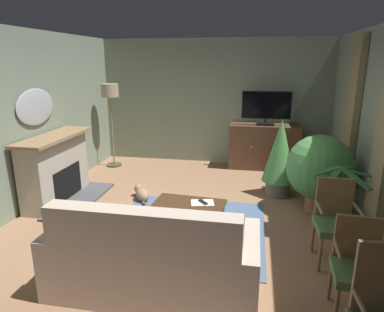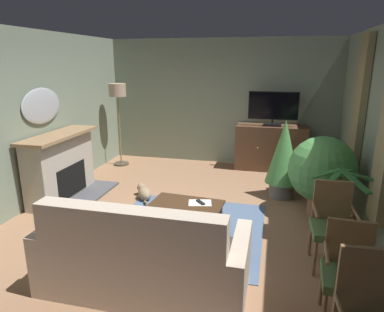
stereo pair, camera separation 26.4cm
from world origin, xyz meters
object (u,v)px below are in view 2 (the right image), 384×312
fireplace (62,168)px  tv_remote (201,202)px  floor_lamp (118,99)px  sofa_floral (142,261)px  tv_cabinet (271,149)px  coffee_table (187,207)px  cat (144,193)px  potted_plant_leafy_by_curtain (335,221)px  potted_plant_tall_palm_by_window (322,170)px  side_chair_nearest_door (333,223)px  television (273,108)px  folded_newspaper (200,203)px  wall_mirror_oval (42,106)px  side_chair_tucked_against_wall (349,270)px  potted_plant_on_hearth_side (284,156)px

fireplace → tv_remote: size_ratio=9.54×
floor_lamp → sofa_floral: bearing=-62.4°
tv_cabinet → coffee_table: size_ratio=1.50×
fireplace → cat: (1.34, 0.25, -0.41)m
potted_plant_leafy_by_curtain → potted_plant_tall_palm_by_window: potted_plant_tall_palm_by_window is taller
side_chair_nearest_door → potted_plant_tall_palm_by_window: size_ratio=0.79×
tv_cabinet → sofa_floral: (-1.15, -4.44, -0.12)m
tv_cabinet → coffee_table: (-1.02, -3.18, -0.07)m
television → folded_newspaper: (-0.85, -3.08, -0.89)m
wall_mirror_oval → tv_cabinet: 4.50m
tv_remote → side_chair_tucked_against_wall: bearing=10.2°
tv_remote → folded_newspaper: tv_remote is taller
television → folded_newspaper: bearing=-105.4°
coffee_table → sofa_floral: 1.27m
folded_newspaper → potted_plant_leafy_by_curtain: 1.77m
side_chair_nearest_door → cat: side_chair_nearest_door is taller
wall_mirror_oval → sofa_floral: wall_mirror_oval is taller
sofa_floral → potted_plant_leafy_by_curtain: (2.04, 1.60, -0.10)m
cat → television: bearing=46.5°
fireplace → sofa_floral: bearing=-42.2°
television → potted_plant_tall_palm_by_window: (0.77, -2.08, -0.63)m
side_chair_tucked_against_wall → floor_lamp: bearing=135.1°
tv_cabinet → potted_plant_on_hearth_side: size_ratio=1.10×
tv_remote → floor_lamp: bearing=-179.5°
potted_plant_leafy_by_curtain → television: bearing=107.6°
fireplace → tv_remote: 2.62m
wall_mirror_oval → side_chair_nearest_door: bearing=-13.7°
tv_cabinet → floor_lamp: 3.42m
folded_newspaper → television: bearing=62.1°
tv_cabinet → television: (0.00, -0.05, 0.87)m
tv_remote → side_chair_nearest_door: 1.62m
potted_plant_leafy_by_curtain → cat: 2.98m
wall_mirror_oval → potted_plant_tall_palm_by_window: (4.38, 0.31, -0.86)m
folded_newspaper → potted_plant_on_hearth_side: size_ratio=0.23×
sofa_floral → floor_lamp: (-2.09, 4.01, 1.12)m
folded_newspaper → potted_plant_on_hearth_side: 1.94m
wall_mirror_oval → side_chair_tucked_against_wall: bearing=-24.3°
folded_newspaper → potted_plant_tall_palm_by_window: bearing=19.4°
sofa_floral → floor_lamp: bearing=117.6°
side_chair_tucked_against_wall → cat: side_chair_tucked_against_wall is taller
wall_mirror_oval → potted_plant_tall_palm_by_window: bearing=4.1°
side_chair_nearest_door → potted_plant_on_hearth_side: size_ratio=0.72×
folded_newspaper → sofa_floral: sofa_floral is taller
wall_mirror_oval → sofa_floral: bearing=-39.2°
fireplace → coffee_table: 2.46m
wall_mirror_oval → television: (3.61, 2.39, -0.23)m
television → potted_plant_leafy_by_curtain: size_ratio=1.05×
coffee_table → cat: coffee_table is taller
side_chair_tucked_against_wall → television: bearing=99.7°
fireplace → wall_mirror_oval: wall_mirror_oval is taller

